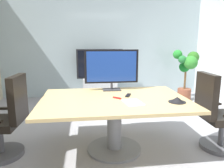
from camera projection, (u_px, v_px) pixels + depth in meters
name	position (u px, v px, depth m)	size (l,w,h in m)	color
ground_plane	(123.00, 149.00, 3.04)	(7.37, 7.37, 0.00)	#99999E
wall_back_glass_partition	(103.00, 42.00, 5.84)	(5.54, 0.10, 2.99)	#9EB2B7
conference_table	(114.00, 110.00, 2.92)	(1.97, 1.36, 0.75)	tan
office_chair_left	(7.00, 123.00, 2.79)	(0.61, 0.59, 1.09)	#4C4C51
office_chair_right	(216.00, 118.00, 2.98)	(0.60, 0.58, 1.09)	#4C4C51
tv_monitor	(112.00, 68.00, 3.32)	(0.84, 0.18, 0.64)	#333338
wall_display_unit	(100.00, 82.00, 5.69)	(1.20, 0.36, 1.31)	#B7BABC
potted_plant	(187.00, 69.00, 5.45)	(0.67, 0.66, 1.30)	brown
conference_phone	(177.00, 100.00, 2.71)	(0.22, 0.22, 0.07)	black
remote_control	(128.00, 95.00, 3.03)	(0.05, 0.17, 0.02)	black
whiteboard_marker	(117.00, 98.00, 2.88)	(0.13, 0.02, 0.02)	red
paper_notepad	(133.00, 103.00, 2.68)	(0.21, 0.30, 0.01)	white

